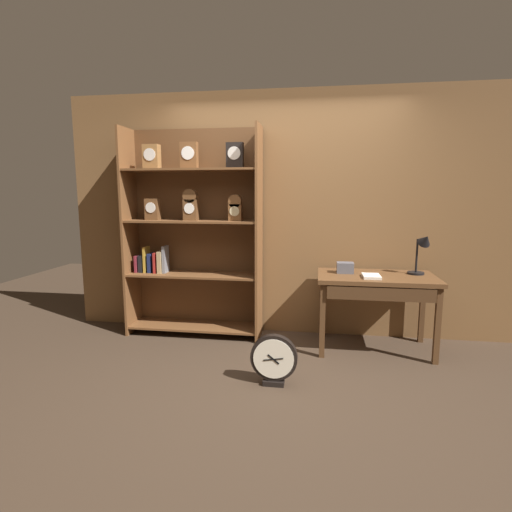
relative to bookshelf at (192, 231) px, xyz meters
The scene contains 8 objects.
ground_plane 1.88m from the bookshelf, 49.83° to the right, with size 10.00×10.00×0.00m, color #3D2D21.
back_wood_panel 1.01m from the bookshelf, 12.30° to the left, with size 4.80×0.05×2.60m, color brown.
bookshelf is the anchor object (origin of this frame).
workbench 1.98m from the bookshelf, ahead, with size 1.12×0.66×0.75m.
desk_lamp 2.34m from the bookshelf, ahead, with size 0.22×0.22×0.42m.
toolbox_small 1.65m from the bookshelf, ahead, with size 0.16×0.12×0.11m, color #595960.
open_repair_manual 1.91m from the bookshelf, ahead, with size 0.16×0.22×0.03m, color silver.
round_clock_large 1.75m from the bookshelf, 47.52° to the right, with size 0.38×0.11×0.42m.
Camera 1 is at (0.37, -3.02, 1.54)m, focal length 28.42 mm.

